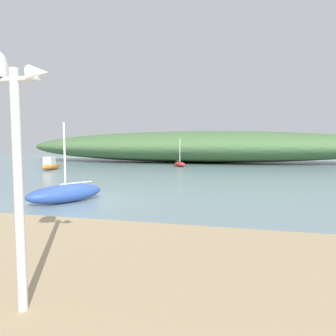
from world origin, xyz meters
name	(u,v)px	position (x,y,z in m)	size (l,w,h in m)	color
ground_plane	(81,200)	(0.00, 0.00, 0.00)	(120.00, 120.00, 0.00)	gray
distant_hill	(195,147)	(0.42, 30.23, 2.18)	(51.13, 13.73, 4.37)	#476B3D
mast_structure	(1,101)	(3.68, -8.16, 2.95)	(1.07, 0.45, 3.44)	silver
motorboat_by_sandbar	(51,165)	(-11.37, 13.89, 0.47)	(1.59, 3.47, 1.28)	orange
sailboat_centre_water	(180,164)	(0.09, 21.16, 0.29)	(2.11, 2.57, 3.18)	#B72D28
sailboat_inner_mooring	(66,193)	(-0.40, -0.53, 0.39)	(2.62, 3.36, 3.33)	#2D4C9E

